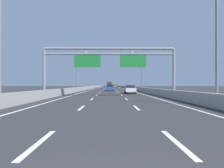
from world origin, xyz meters
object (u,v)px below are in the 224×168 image
at_px(white_car, 130,89).
at_px(streetlamp_left_mid, 78,68).
at_px(black_car, 110,86).
at_px(sign_gantry, 109,59).
at_px(streetlamp_right_far, 128,75).
at_px(orange_car, 115,86).
at_px(streetlamp_right_near, 213,30).
at_px(blue_car, 110,88).
at_px(streetlamp_right_mid, 141,68).
at_px(streetlamp_left_far, 91,75).
at_px(box_truck, 109,84).
at_px(streetlamp_left_near, 3,30).

bearing_deg(white_car, streetlamp_left_mid, 126.42).
distance_m(streetlamp_left_mid, black_car, 68.19).
distance_m(sign_gantry, streetlamp_right_far, 63.45).
xyz_separation_m(orange_car, white_car, (0.17, -96.38, 0.01)).
height_order(streetlamp_right_near, blue_car, streetlamp_right_near).
relative_size(black_car, white_car, 0.90).
bearing_deg(streetlamp_right_near, orange_car, 91.94).
height_order(streetlamp_right_near, streetlamp_right_mid, same).
height_order(streetlamp_left_mid, streetlamp_right_far, same).
bearing_deg(streetlamp_right_near, white_car, 99.51).
xyz_separation_m(streetlamp_left_mid, streetlamp_right_mid, (14.93, 0.00, 0.00)).
relative_size(streetlamp_left_far, box_truck, 1.11).
height_order(orange_car, black_car, orange_car).
bearing_deg(streetlamp_right_mid, blue_car, 178.44).
xyz_separation_m(streetlamp_right_far, orange_car, (-4.06, 43.20, -4.66)).
height_order(streetlamp_right_near, streetlamp_right_far, same).
bearing_deg(streetlamp_left_mid, streetlamp_right_far, 68.66).
relative_size(sign_gantry, orange_car, 4.03).
xyz_separation_m(streetlamp_left_far, streetlamp_right_far, (14.93, 0.00, 0.00)).
distance_m(streetlamp_right_near, streetlamp_left_far, 77.89).
distance_m(blue_car, box_truck, 56.34).
bearing_deg(streetlamp_left_mid, streetlamp_left_far, 90.00).
bearing_deg(box_truck, sign_gantry, -89.90).
bearing_deg(box_truck, streetlamp_right_near, -85.43).
xyz_separation_m(streetlamp_right_mid, black_car, (-7.28, 67.60, -4.66)).
distance_m(streetlamp_right_near, white_car, 24.04).
height_order(sign_gantry, streetlamp_left_near, streetlamp_left_near).
bearing_deg(sign_gantry, streetlamp_left_near, -119.17).
relative_size(blue_car, box_truck, 0.52).
bearing_deg(streetlamp_right_far, orange_car, 95.37).
distance_m(streetlamp_left_far, black_car, 30.72).
bearing_deg(streetlamp_left_far, sign_gantry, -83.22).
bearing_deg(streetlamp_right_mid, orange_car, 92.86).
relative_size(streetlamp_right_near, orange_car, 2.22).
xyz_separation_m(streetlamp_right_mid, orange_car, (-4.06, 81.42, -4.66)).
bearing_deg(streetlamp_left_mid, streetlamp_right_mid, 0.00).
relative_size(streetlamp_right_far, box_truck, 1.11).
distance_m(streetlamp_right_far, black_car, 30.63).
bearing_deg(streetlamp_right_far, black_car, 103.92).
bearing_deg(streetlamp_left_mid, box_truck, 82.59).
height_order(streetlamp_left_far, blue_car, streetlamp_left_far).
height_order(streetlamp_right_near, streetlamp_left_far, same).
height_order(streetlamp_right_far, box_truck, streetlamp_right_far).
relative_size(streetlamp_left_near, streetlamp_right_near, 1.00).
bearing_deg(streetlamp_right_near, box_truck, 94.57).
height_order(streetlamp_right_mid, box_truck, streetlamp_right_mid).
relative_size(blue_car, white_car, 0.96).
distance_m(blue_car, white_car, 15.53).
xyz_separation_m(streetlamp_right_near, white_car, (-3.90, 23.26, -4.65)).
relative_size(sign_gantry, streetlamp_left_near, 1.81).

